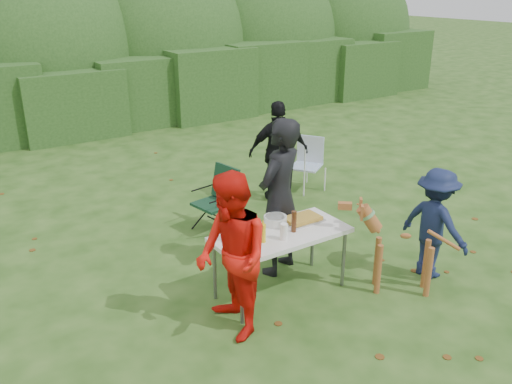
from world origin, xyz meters
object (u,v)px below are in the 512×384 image
camping_chair (214,200)px  lawn_chair (306,164)px  paper_towel_roll (230,229)px  mustard_bottle (263,233)px  person_cook (280,198)px  dog (404,249)px  folding_table (281,237)px  ketchup_bottle (249,233)px  person_black_puffy (279,152)px  child (435,224)px  person_red_jacket (232,257)px  beer_bottle (294,222)px

camping_chair → lawn_chair: 2.14m
camping_chair → paper_towel_roll: (-0.73, -1.66, 0.41)m
paper_towel_roll → mustard_bottle: bearing=-40.1°
person_cook → lawn_chair: size_ratio=2.14×
dog → lawn_chair: bearing=-69.2°
folding_table → camping_chair: camping_chair is taller
ketchup_bottle → person_black_puffy: bearing=48.5°
folding_table → lawn_chair: bearing=46.8°
camping_chair → lawn_chair: bearing=-174.7°
child → camping_chair: bearing=26.8°
person_cook → child: 1.82m
person_cook → mustard_bottle: 0.77m
folding_table → person_black_puffy: 2.76m
person_red_jacket → person_black_puffy: person_red_jacket is taller
person_cook → lawn_chair: 2.82m
mustard_bottle → beer_bottle: beer_bottle is taller
ketchup_bottle → person_red_jacket: bearing=-140.8°
mustard_bottle → person_red_jacket: bearing=-154.0°
person_red_jacket → person_cook: bearing=132.7°
beer_bottle → paper_towel_roll: (-0.69, 0.21, 0.01)m
person_black_puffy → camping_chair: person_black_puffy is taller
person_black_puffy → paper_towel_roll: size_ratio=6.14×
person_red_jacket → beer_bottle: (0.95, 0.28, 0.03)m
child → paper_towel_roll: child is taller
child → lawn_chair: child is taller
person_black_puffy → beer_bottle: person_black_puffy is taller
mustard_bottle → paper_towel_roll: (-0.27, 0.23, 0.03)m
dog → paper_towel_roll: (-1.72, 0.87, 0.35)m
person_cook → person_red_jacket: bearing=11.4°
person_red_jacket → paper_towel_roll: 0.55m
dog → beer_bottle: (-1.04, 0.66, 0.34)m
person_black_puffy → mustard_bottle: size_ratio=7.98×
lawn_chair → person_red_jacket: bearing=7.4°
dog → camping_chair: 2.72m
lawn_chair → beer_bottle: size_ratio=3.66×
dog → mustard_bottle: 1.62m
ketchup_bottle → beer_bottle: bearing=-4.0°
lawn_chair → paper_towel_roll: size_ratio=3.38×
child → lawn_chair: size_ratio=1.51×
child → camping_chair: size_ratio=1.46×
folding_table → mustard_bottle: 0.34m
dog → camping_chair: dog is taller
mustard_bottle → paper_towel_roll: bearing=139.9°
person_cook → dog: bearing=104.5°
folding_table → person_red_jacket: 0.90m
person_black_puffy → lawn_chair: 0.76m
person_red_jacket → beer_bottle: bearing=114.5°
lawn_chair → mustard_bottle: mustard_bottle is taller
child → dog: bearing=91.0°
person_cook → dog: size_ratio=1.74×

